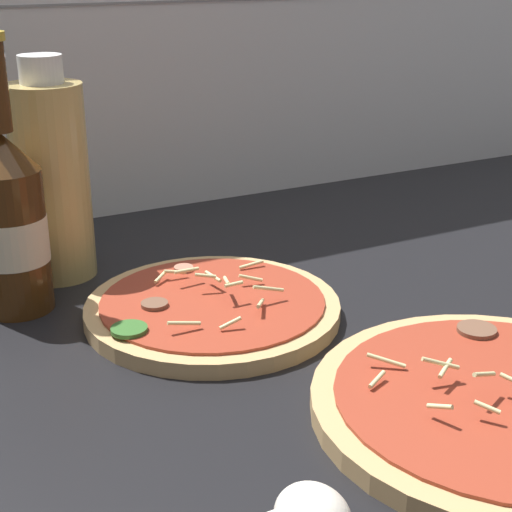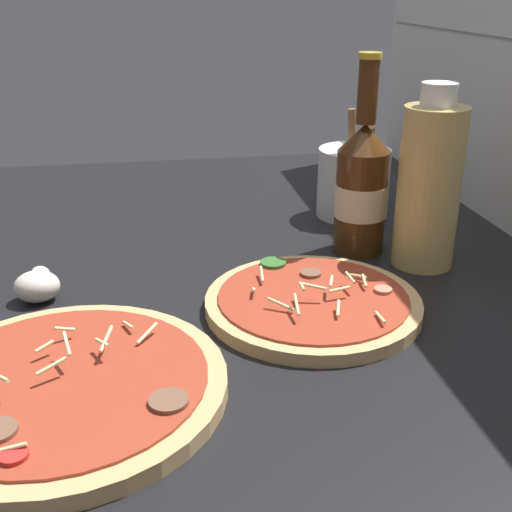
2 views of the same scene
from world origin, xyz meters
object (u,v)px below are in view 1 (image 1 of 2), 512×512
pizza_near (505,406)px  beer_bottle (9,219)px  pizza_far (212,308)px  oil_bottle (51,179)px

pizza_near → beer_bottle: size_ratio=1.11×
pizza_far → oil_bottle: oil_bottle is taller
pizza_near → beer_bottle: bearing=127.6°
pizza_near → beer_bottle: 48.10cm
beer_bottle → pizza_far: bearing=-33.5°
pizza_near → oil_bottle: 51.06cm
pizza_near → pizza_far: bearing=115.2°
pizza_near → oil_bottle: bearing=117.3°
pizza_far → oil_bottle: size_ratio=1.05×
oil_bottle → pizza_near: bearing=-62.7°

